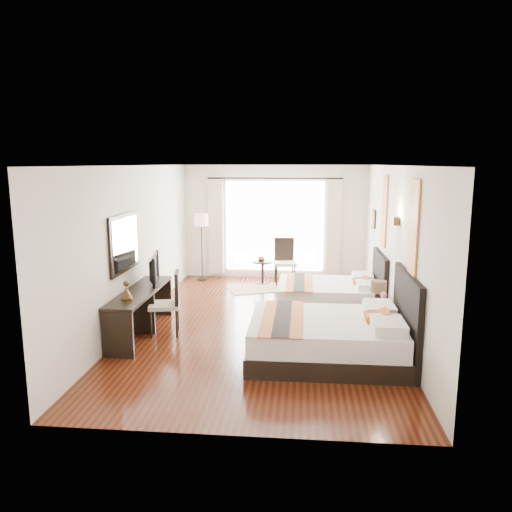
# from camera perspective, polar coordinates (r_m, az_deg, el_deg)

# --- Properties ---
(floor) EXTENTS (4.50, 7.50, 0.01)m
(floor) POSITION_cam_1_polar(r_m,az_deg,el_deg) (9.03, 0.72, -7.79)
(floor) COLOR #370F0A
(floor) RESTS_ON ground
(ceiling) EXTENTS (4.50, 7.50, 0.02)m
(ceiling) POSITION_cam_1_polar(r_m,az_deg,el_deg) (8.57, 0.76, 10.24)
(ceiling) COLOR white
(ceiling) RESTS_ON wall_headboard
(wall_headboard) EXTENTS (0.01, 7.50, 2.80)m
(wall_headboard) POSITION_cam_1_polar(r_m,az_deg,el_deg) (8.80, 15.47, 0.77)
(wall_headboard) COLOR silver
(wall_headboard) RESTS_ON floor
(wall_desk) EXTENTS (0.01, 7.50, 2.80)m
(wall_desk) POSITION_cam_1_polar(r_m,az_deg,el_deg) (9.14, -13.43, 1.23)
(wall_desk) COLOR silver
(wall_desk) RESTS_ON floor
(wall_window) EXTENTS (4.50, 0.01, 2.80)m
(wall_window) POSITION_cam_1_polar(r_m,az_deg,el_deg) (12.39, 2.14, 3.89)
(wall_window) COLOR silver
(wall_window) RESTS_ON floor
(wall_entry) EXTENTS (4.50, 0.01, 2.80)m
(wall_entry) POSITION_cam_1_polar(r_m,az_deg,el_deg) (5.05, -2.72, -5.97)
(wall_entry) COLOR silver
(wall_entry) RESTS_ON floor
(window_glass) EXTENTS (2.40, 0.02, 2.20)m
(window_glass) POSITION_cam_1_polar(r_m,az_deg,el_deg) (12.39, 2.14, 3.42)
(window_glass) COLOR white
(window_glass) RESTS_ON wall_window
(sheer_curtain) EXTENTS (2.30, 0.02, 2.10)m
(sheer_curtain) POSITION_cam_1_polar(r_m,az_deg,el_deg) (12.33, 2.12, 3.39)
(sheer_curtain) COLOR white
(sheer_curtain) RESTS_ON wall_window
(drape_left) EXTENTS (0.35, 0.14, 2.35)m
(drape_left) POSITION_cam_1_polar(r_m,az_deg,el_deg) (12.46, -4.58, 3.34)
(drape_left) COLOR beige
(drape_left) RESTS_ON floor
(drape_right) EXTENTS (0.35, 0.14, 2.35)m
(drape_right) POSITION_cam_1_polar(r_m,az_deg,el_deg) (12.29, 8.88, 3.15)
(drape_right) COLOR beige
(drape_right) RESTS_ON floor
(art_panel_near) EXTENTS (0.03, 0.50, 1.35)m
(art_panel_near) POSITION_cam_1_polar(r_m,az_deg,el_deg) (7.26, 17.59, 3.05)
(art_panel_near) COLOR maroon
(art_panel_near) RESTS_ON wall_headboard
(art_panel_far) EXTENTS (0.03, 0.50, 1.35)m
(art_panel_far) POSITION_cam_1_polar(r_m,az_deg,el_deg) (9.77, 14.47, 5.02)
(art_panel_far) COLOR maroon
(art_panel_far) RESTS_ON wall_headboard
(wall_sconce) EXTENTS (0.10, 0.14, 0.14)m
(wall_sconce) POSITION_cam_1_polar(r_m,az_deg,el_deg) (8.36, 15.70, 3.87)
(wall_sconce) COLOR #402C17
(wall_sconce) RESTS_ON wall_headboard
(mirror_frame) EXTENTS (0.04, 1.25, 0.95)m
(mirror_frame) POSITION_cam_1_polar(r_m,az_deg,el_deg) (8.46, -14.84, 1.45)
(mirror_frame) COLOR black
(mirror_frame) RESTS_ON wall_desk
(mirror_glass) EXTENTS (0.01, 1.12, 0.82)m
(mirror_glass) POSITION_cam_1_polar(r_m,az_deg,el_deg) (8.45, -14.68, 1.45)
(mirror_glass) COLOR white
(mirror_glass) RESTS_ON mirror_frame
(bed_near) EXTENTS (2.30, 1.80, 1.30)m
(bed_near) POSITION_cam_1_polar(r_m,az_deg,el_deg) (7.48, 8.73, -9.09)
(bed_near) COLOR black
(bed_near) RESTS_ON floor
(bed_far) EXTENTS (2.02, 1.57, 1.14)m
(bed_far) POSITION_cam_1_polar(r_m,az_deg,el_deg) (9.96, 8.69, -4.35)
(bed_far) COLOR black
(bed_far) RESTS_ON floor
(nightstand) EXTENTS (0.45, 0.56, 0.54)m
(nightstand) POSITION_cam_1_polar(r_m,az_deg,el_deg) (8.67, 13.88, -6.99)
(nightstand) COLOR black
(nightstand) RESTS_ON floor
(table_lamp) EXTENTS (0.26, 0.26, 0.41)m
(table_lamp) POSITION_cam_1_polar(r_m,az_deg,el_deg) (8.58, 13.83, -3.62)
(table_lamp) COLOR black
(table_lamp) RESTS_ON nightstand
(vase) EXTENTS (0.17, 0.17, 0.14)m
(vase) POSITION_cam_1_polar(r_m,az_deg,el_deg) (8.40, 14.34, -5.44)
(vase) COLOR black
(vase) RESTS_ON nightstand
(console_desk) EXTENTS (0.50, 2.20, 0.76)m
(console_desk) POSITION_cam_1_polar(r_m,az_deg,el_deg) (8.64, -13.03, -6.26)
(console_desk) COLOR black
(console_desk) RESTS_ON floor
(television) EXTENTS (0.30, 0.90, 0.51)m
(television) POSITION_cam_1_polar(r_m,az_deg,el_deg) (8.98, -11.98, -1.40)
(television) COLOR black
(television) RESTS_ON console_desk
(bronze_figurine) EXTENTS (0.20, 0.20, 0.27)m
(bronze_figurine) POSITION_cam_1_polar(r_m,az_deg,el_deg) (7.94, -14.58, -3.97)
(bronze_figurine) COLOR #402C17
(bronze_figurine) RESTS_ON console_desk
(desk_chair) EXTENTS (0.58, 0.58, 1.07)m
(desk_chair) POSITION_cam_1_polar(r_m,az_deg,el_deg) (8.58, -10.25, -6.65)
(desk_chair) COLOR #B7A78D
(desk_chair) RESTS_ON floor
(floor_lamp) EXTENTS (0.33, 0.33, 1.64)m
(floor_lamp) POSITION_cam_1_polar(r_m,az_deg,el_deg) (12.20, -6.26, 3.64)
(floor_lamp) COLOR black
(floor_lamp) RESTS_ON floor
(side_table) EXTENTS (0.47, 0.47, 0.55)m
(side_table) POSITION_cam_1_polar(r_m,az_deg,el_deg) (11.91, 0.75, -1.88)
(side_table) COLOR black
(side_table) RESTS_ON floor
(fruit_bowl) EXTENTS (0.24, 0.24, 0.05)m
(fruit_bowl) POSITION_cam_1_polar(r_m,az_deg,el_deg) (11.88, 0.60, -0.44)
(fruit_bowl) COLOR #4D391B
(fruit_bowl) RESTS_ON side_table
(window_chair) EXTENTS (0.57, 0.57, 1.08)m
(window_chair) POSITION_cam_1_polar(r_m,az_deg,el_deg) (11.91, 3.30, -1.61)
(window_chair) COLOR #B7A78D
(window_chair) RESTS_ON floor
(jute_rug) EXTENTS (1.42, 1.22, 0.01)m
(jute_rug) POSITION_cam_1_polar(r_m,az_deg,el_deg) (11.43, -0.03, -3.79)
(jute_rug) COLOR tan
(jute_rug) RESTS_ON floor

